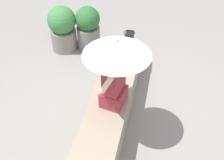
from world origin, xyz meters
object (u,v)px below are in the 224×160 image
person_seated (114,80)px  planter_near (88,28)px  planter_far (63,28)px  handbag_black (129,42)px  parasol (117,48)px  magazine (119,71)px

person_seated → planter_near: (-1.90, -0.91, -0.43)m
planter_near → planter_far: bearing=-72.0°
handbag_black → person_seated: bearing=0.7°
person_seated → handbag_black: person_seated is taller
parasol → magazine: size_ratio=3.79×
person_seated → planter_near: person_seated is taller
planter_far → planter_near: bearing=108.0°
person_seated → handbag_black: 1.28m
handbag_black → magazine: bearing=-3.5°
magazine → planter_near: planter_near is taller
person_seated → planter_near: size_ratio=1.04×
planter_near → parasol: bearing=25.8°
handbag_black → planter_far: planter_far is taller
person_seated → planter_far: (-1.75, -1.37, -0.41)m
parasol → planter_far: bearing=-142.4°
parasol → magazine: parasol is taller
planter_near → person_seated: bearing=25.6°
handbag_black → planter_near: planter_near is taller
person_seated → parasol: (0.10, 0.05, 0.55)m
parasol → person_seated: bearing=-151.7°
person_seated → magazine: bearing=-175.5°
magazine → handbag_black: bearing=-179.3°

